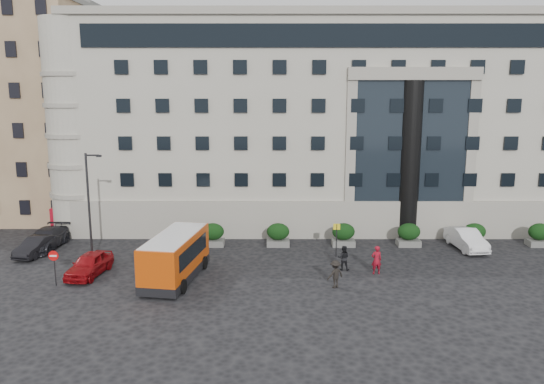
{
  "coord_description": "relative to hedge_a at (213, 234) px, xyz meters",
  "views": [
    {
      "loc": [
        0.76,
        -32.9,
        12.2
      ],
      "look_at": [
        0.72,
        4.54,
        5.0
      ],
      "focal_mm": 35.0,
      "sensor_mm": 36.0,
      "label": 1
    }
  ],
  "objects": [
    {
      "name": "red_truck",
      "position": [
        -12.88,
        6.37,
        0.69
      ],
      "size": [
        3.03,
        5.99,
        3.15
      ],
      "rotation": [
        0.0,
        0.0,
        -0.06
      ],
      "color": "maroon",
      "rests_on": "ground"
    },
    {
      "name": "no_entry_sign",
      "position": [
        -9.0,
        -8.84,
        0.72
      ],
      "size": [
        0.64,
        0.16,
        2.32
      ],
      "color": "#262628",
      "rests_on": "ground"
    },
    {
      "name": "hedge_a",
      "position": [
        0.0,
        0.0,
        0.0
      ],
      "size": [
        1.8,
        1.26,
        1.84
      ],
      "color": "#555553",
      "rests_on": "ground"
    },
    {
      "name": "parked_car_b",
      "position": [
        -13.0,
        -2.39,
        -0.24
      ],
      "size": [
        2.14,
        4.37,
        1.38
      ],
      "primitive_type": "imported",
      "rotation": [
        0.0,
        0.0,
        -0.17
      ],
      "color": "black",
      "rests_on": "ground"
    },
    {
      "name": "hedge_c",
      "position": [
        10.4,
        0.0,
        0.0
      ],
      "size": [
        1.8,
        1.26,
        1.84
      ],
      "color": "#555553",
      "rests_on": "ground"
    },
    {
      "name": "apartment_far",
      "position": [
        -23.0,
        30.2,
        10.07
      ],
      "size": [
        13.0,
        13.0,
        22.0
      ],
      "primitive_type": "cube",
      "color": "brown",
      "rests_on": "ground"
    },
    {
      "name": "entrance_column",
      "position": [
        16.0,
        2.5,
        5.57
      ],
      "size": [
        1.8,
        1.8,
        13.0
      ],
      "primitive_type": "cylinder",
      "color": "black",
      "rests_on": "ground"
    },
    {
      "name": "pedestrian_c",
      "position": [
        8.69,
        -9.12,
        -0.04
      ],
      "size": [
        1.32,
        1.16,
        1.78
      ],
      "primitive_type": "imported",
      "rotation": [
        0.0,
        0.0,
        3.69
      ],
      "color": "black",
      "rests_on": "ground"
    },
    {
      "name": "parked_car_a",
      "position": [
        -7.5,
        -6.87,
        -0.17
      ],
      "size": [
        2.42,
        4.67,
        1.52
      ],
      "primitive_type": "imported",
      "rotation": [
        0.0,
        0.0,
        -0.14
      ],
      "color": "maroon",
      "rests_on": "ground"
    },
    {
      "name": "hedge_b",
      "position": [
        5.2,
        0.0,
        0.0
      ],
      "size": [
        1.8,
        1.26,
        1.84
      ],
      "color": "#555553",
      "rests_on": "ground"
    },
    {
      "name": "apartment_near",
      "position": [
        -20.0,
        12.2,
        9.07
      ],
      "size": [
        14.0,
        14.0,
        20.0
      ],
      "primitive_type": "cube",
      "color": "#8C6F51",
      "rests_on": "ground"
    },
    {
      "name": "minibus",
      "position": [
        -1.57,
        -7.66,
        0.73
      ],
      "size": [
        3.61,
        7.5,
        3.0
      ],
      "rotation": [
        0.0,
        0.0,
        -0.16
      ],
      "color": "#C03F09",
      "rests_on": "ground"
    },
    {
      "name": "white_taxi",
      "position": [
        19.88,
        -0.8,
        -0.13
      ],
      "size": [
        2.16,
        5.01,
        1.6
      ],
      "primitive_type": "imported",
      "rotation": [
        0.0,
        0.0,
        0.1
      ],
      "color": "silver",
      "rests_on": "ground"
    },
    {
      "name": "hedge_e",
      "position": [
        20.8,
        0.0,
        0.0
      ],
      "size": [
        1.8,
        1.26,
        1.84
      ],
      "color": "#555553",
      "rests_on": "ground"
    },
    {
      "name": "ground",
      "position": [
        4.0,
        -7.8,
        -0.93
      ],
      "size": [
        120.0,
        120.0,
        0.0
      ],
      "primitive_type": "plane",
      "color": "black",
      "rests_on": "ground"
    },
    {
      "name": "civic_building",
      "position": [
        10.0,
        14.2,
        8.07
      ],
      "size": [
        44.0,
        24.0,
        18.0
      ],
      "primitive_type": "cube",
      "color": "#A4A091",
      "rests_on": "ground"
    },
    {
      "name": "hedge_f",
      "position": [
        26.0,
        0.0,
        0.0
      ],
      "size": [
        1.8,
        1.26,
        1.84
      ],
      "color": "#555553",
      "rests_on": "ground"
    },
    {
      "name": "parked_car_d",
      "position": [
        -9.43,
        4.82,
        -0.25
      ],
      "size": [
        2.96,
        5.16,
        1.35
      ],
      "primitive_type": "imported",
      "rotation": [
        0.0,
        0.0,
        -0.15
      ],
      "color": "black",
      "rests_on": "ground"
    },
    {
      "name": "pedestrian_b",
      "position": [
        9.65,
        -5.77,
        -0.06
      ],
      "size": [
        0.95,
        0.81,
        1.73
      ],
      "primitive_type": "imported",
      "rotation": [
        0.0,
        0.0,
        2.95
      ],
      "color": "black",
      "rests_on": "ground"
    },
    {
      "name": "pedestrian_a",
      "position": [
        11.76,
        -6.56,
        0.05
      ],
      "size": [
        0.77,
        0.55,
        1.95
      ],
      "primitive_type": "imported",
      "rotation": [
        0.0,
        0.0,
        3.27
      ],
      "color": "maroon",
      "rests_on": "ground"
    },
    {
      "name": "parked_car_c",
      "position": [
        -13.0,
        -0.74,
        -0.15
      ],
      "size": [
        2.37,
        5.42,
        1.55
      ],
      "primitive_type": "imported",
      "rotation": [
        0.0,
        0.0,
        -0.04
      ],
      "color": "black",
      "rests_on": "ground"
    },
    {
      "name": "bus_stop_sign",
      "position": [
        9.5,
        -2.8,
        0.8
      ],
      "size": [
        0.5,
        0.08,
        2.52
      ],
      "color": "#262628",
      "rests_on": "ground"
    },
    {
      "name": "street_lamp",
      "position": [
        -7.94,
        -4.8,
        3.44
      ],
      "size": [
        1.16,
        0.18,
        8.0
      ],
      "color": "#262628",
      "rests_on": "ground"
    },
    {
      "name": "hedge_d",
      "position": [
        15.6,
        0.0,
        0.0
      ],
      "size": [
        1.8,
        1.26,
        1.84
      ],
      "color": "#555553",
      "rests_on": "ground"
    }
  ]
}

